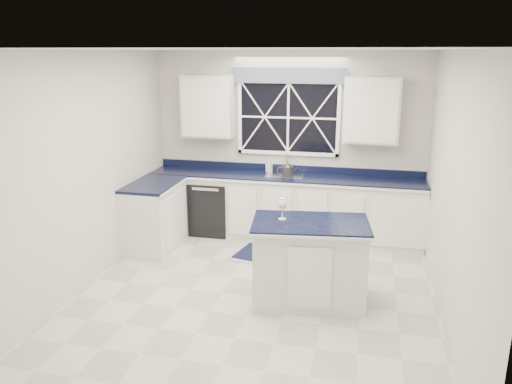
% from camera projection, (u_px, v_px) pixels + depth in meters
% --- Properties ---
extents(ground, '(4.50, 4.50, 0.00)m').
position_uv_depth(ground, '(255.00, 297.00, 5.65)').
color(ground, beige).
rests_on(ground, ground).
extents(back_wall, '(4.00, 0.10, 2.70)m').
position_uv_depth(back_wall, '(288.00, 144.00, 7.40)').
color(back_wall, silver).
rests_on(back_wall, ground).
extents(base_cabinets, '(3.99, 1.60, 0.90)m').
position_uv_depth(base_cabinets, '(260.00, 210.00, 7.28)').
color(base_cabinets, silver).
rests_on(base_cabinets, ground).
extents(countertop, '(3.98, 0.64, 0.04)m').
position_uv_depth(countertop, '(284.00, 177.00, 7.23)').
color(countertop, black).
rests_on(countertop, base_cabinets).
extents(dishwasher, '(0.60, 0.58, 0.82)m').
position_uv_depth(dishwasher, '(213.00, 206.00, 7.60)').
color(dishwasher, black).
rests_on(dishwasher, ground).
extents(window, '(1.65, 0.09, 1.26)m').
position_uv_depth(window, '(288.00, 112.00, 7.22)').
color(window, black).
rests_on(window, ground).
extents(upper_cabinets, '(3.10, 0.34, 0.90)m').
position_uv_depth(upper_cabinets, '(287.00, 108.00, 7.09)').
color(upper_cabinets, silver).
rests_on(upper_cabinets, ground).
extents(faucet, '(0.05, 0.20, 0.30)m').
position_uv_depth(faucet, '(287.00, 162.00, 7.37)').
color(faucet, '#BCBCBE').
rests_on(faucet, countertop).
extents(island, '(1.32, 0.90, 0.93)m').
position_uv_depth(island, '(309.00, 262.00, 5.44)').
color(island, silver).
rests_on(island, ground).
extents(rug, '(1.30, 0.95, 0.02)m').
position_uv_depth(rug, '(276.00, 257.00, 6.73)').
color(rug, '#A9A9A4').
rests_on(rug, ground).
extents(kettle, '(0.29, 0.21, 0.21)m').
position_uv_depth(kettle, '(287.00, 170.00, 7.17)').
color(kettle, '#2B2B2D').
rests_on(kettle, countertop).
extents(wine_glass, '(0.10, 0.10, 0.24)m').
position_uv_depth(wine_glass, '(282.00, 205.00, 5.36)').
color(wine_glass, white).
rests_on(wine_glass, island).
extents(soap_bottle, '(0.10, 0.10, 0.17)m').
position_uv_depth(soap_bottle, '(269.00, 166.00, 7.45)').
color(soap_bottle, silver).
rests_on(soap_bottle, countertop).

